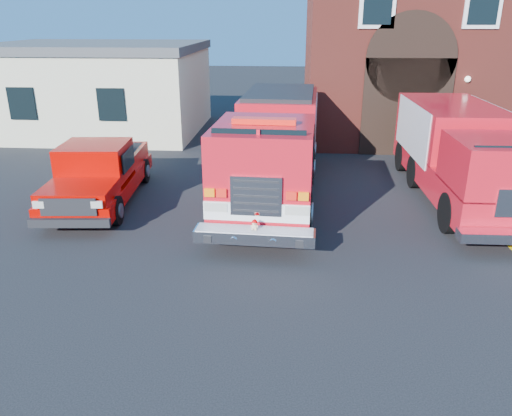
# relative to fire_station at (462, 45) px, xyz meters

# --- Properties ---
(ground) EXTENTS (100.00, 100.00, 0.00)m
(ground) POSITION_rel_fire_station_xyz_m (-8.99, -13.98, -4.25)
(ground) COLOR black
(ground) RESTS_ON ground
(parking_stripe_near) EXTENTS (0.12, 3.00, 0.01)m
(parking_stripe_near) POSITION_rel_fire_station_xyz_m (-2.49, -12.98, -4.25)
(parking_stripe_near) COLOR yellow
(parking_stripe_near) RESTS_ON ground
(parking_stripe_mid) EXTENTS (0.12, 3.00, 0.01)m
(parking_stripe_mid) POSITION_rel_fire_station_xyz_m (-2.49, -9.98, -4.25)
(parking_stripe_mid) COLOR yellow
(parking_stripe_mid) RESTS_ON ground
(parking_stripe_far) EXTENTS (0.12, 3.00, 0.01)m
(parking_stripe_far) POSITION_rel_fire_station_xyz_m (-2.49, -6.98, -4.25)
(parking_stripe_far) COLOR yellow
(parking_stripe_far) RESTS_ON ground
(fire_station) EXTENTS (15.20, 10.20, 8.45)m
(fire_station) POSITION_rel_fire_station_xyz_m (0.00, 0.00, 0.00)
(fire_station) COLOR maroon
(fire_station) RESTS_ON ground
(side_building) EXTENTS (10.20, 8.20, 4.35)m
(side_building) POSITION_rel_fire_station_xyz_m (-17.99, -0.99, -2.05)
(side_building) COLOR beige
(side_building) RESTS_ON ground
(fire_engine) EXTENTS (3.28, 10.10, 3.07)m
(fire_engine) POSITION_rel_fire_station_xyz_m (-8.76, -10.24, -2.66)
(fire_engine) COLOR black
(fire_engine) RESTS_ON ground
(pickup_truck) EXTENTS (2.58, 6.09, 1.95)m
(pickup_truck) POSITION_rel_fire_station_xyz_m (-14.18, -11.55, -3.33)
(pickup_truck) COLOR black
(pickup_truck) RESTS_ON ground
(secondary_truck) EXTENTS (2.80, 8.69, 2.81)m
(secondary_truck) POSITION_rel_fire_station_xyz_m (-2.77, -10.31, -2.72)
(secondary_truck) COLOR black
(secondary_truck) RESTS_ON ground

